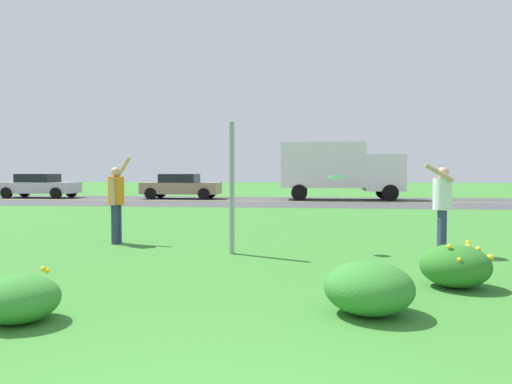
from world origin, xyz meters
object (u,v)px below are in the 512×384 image
person_catcher_white_shirt (442,202)px  car_silver_leftmost (39,186)px  box_truck_white (339,168)px  person_thrower_orange_shirt (116,198)px  frisbee_pale_blue (335,177)px  car_tan_center_left (181,186)px  sign_post_near_path (232,188)px

person_catcher_white_shirt → car_silver_leftmost: size_ratio=0.38×
box_truck_white → car_silver_leftmost: bearing=180.0°
person_catcher_white_shirt → person_thrower_orange_shirt: bearing=175.1°
frisbee_pale_blue → box_truck_white: size_ratio=0.04×
person_thrower_orange_shirt → person_catcher_white_shirt: (6.59, -0.56, -0.01)m
box_truck_white → person_thrower_orange_shirt: bearing=-108.8°
car_tan_center_left → car_silver_leftmost: bearing=180.0°
person_catcher_white_shirt → frisbee_pale_blue: person_catcher_white_shirt is taller
car_silver_leftmost → box_truck_white: 17.95m
person_thrower_orange_shirt → frisbee_pale_blue: bearing=-6.3°
car_silver_leftmost → person_catcher_white_shirt: bearing=-43.3°
car_tan_center_left → box_truck_white: box_truck_white is taller
person_thrower_orange_shirt → frisbee_pale_blue: person_thrower_orange_shirt is taller
sign_post_near_path → person_thrower_orange_shirt: 2.86m
person_catcher_white_shirt → car_tan_center_left: person_catcher_white_shirt is taller
person_thrower_orange_shirt → box_truck_white: box_truck_white is taller
sign_post_near_path → car_silver_leftmost: bearing=129.4°
car_silver_leftmost → car_tan_center_left: same height
sign_post_near_path → box_truck_white: 18.30m
car_silver_leftmost → box_truck_white: (17.92, -0.00, 1.06)m
person_catcher_white_shirt → box_truck_white: size_ratio=0.25×
person_thrower_orange_shirt → frisbee_pale_blue: size_ratio=6.59×
sign_post_near_path → box_truck_white: box_truck_white is taller
sign_post_near_path → frisbee_pale_blue: sign_post_near_path is taller
frisbee_pale_blue → person_catcher_white_shirt: bearing=-1.4°
sign_post_near_path → car_tan_center_left: size_ratio=0.55×
person_catcher_white_shirt → box_truck_white: box_truck_white is taller
person_thrower_orange_shirt → car_tan_center_left: bearing=101.0°
frisbee_pale_blue → car_tan_center_left: frisbee_pale_blue is taller
car_silver_leftmost → sign_post_near_path: bearing=-50.6°
frisbee_pale_blue → person_thrower_orange_shirt: bearing=173.7°
person_thrower_orange_shirt → car_tan_center_left: 17.38m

